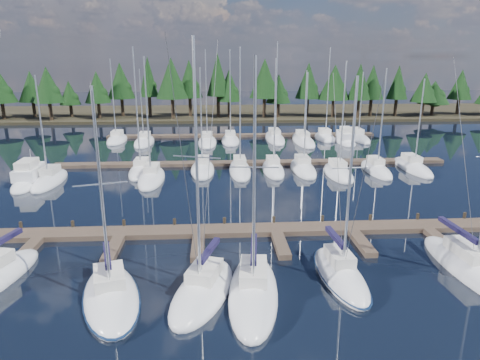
{
  "coord_description": "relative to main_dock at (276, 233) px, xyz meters",
  "views": [
    {
      "loc": [
        -4.63,
        -13.17,
        13.36
      ],
      "look_at": [
        -2.57,
        22.0,
        3.16
      ],
      "focal_mm": 32.0,
      "sensor_mm": 36.0,
      "label": 1
    }
  ],
  "objects": [
    {
      "name": "front_sailboat_1",
      "position": [
        -10.67,
        -8.72,
        0.07
      ],
      "size": [
        5.23,
        8.7,
        12.82
      ],
      "color": "white",
      "rests_on": "ground"
    },
    {
      "name": "tree_line",
      "position": [
        -2.81,
        62.83,
        7.17
      ],
      "size": [
        187.42,
        11.67,
        13.46
      ],
      "color": "black",
      "rests_on": "far_shore"
    },
    {
      "name": "front_sailboat_3",
      "position": [
        -2.58,
        -8.63,
        0.08
      ],
      "size": [
        3.78,
        9.55,
        14.23
      ],
      "color": "white",
      "rests_on": "ground"
    },
    {
      "name": "far_shore",
      "position": [
        0.0,
        72.64,
        0.1
      ],
      "size": [
        220.0,
        30.0,
        0.6
      ],
      "primitive_type": "cube",
      "color": "#2C2718",
      "rests_on": "ground"
    },
    {
      "name": "front_sailboat_5",
      "position": [
        11.54,
        -6.67,
        0.08
      ],
      "size": [
        3.06,
        10.23,
        14.14
      ],
      "color": "white",
      "rests_on": "ground"
    },
    {
      "name": "front_sailboat_4",
      "position": [
        3.03,
        -6.96,
        0.09
      ],
      "size": [
        3.0,
        7.93,
        13.18
      ],
      "color": "white",
      "rests_on": "ground"
    },
    {
      "name": "motor_yacht_right",
      "position": [
        16.29,
        36.34,
        0.26
      ],
      "size": [
        3.19,
        8.4,
        4.12
      ],
      "color": "white",
      "rests_on": "ground"
    },
    {
      "name": "motor_yacht_left",
      "position": [
        -24.91,
        15.67,
        0.28
      ],
      "size": [
        3.4,
        8.92,
        4.38
      ],
      "color": "white",
      "rests_on": "ground"
    },
    {
      "name": "main_dock",
      "position": [
        0.0,
        0.0,
        0.0
      ],
      "size": [
        44.0,
        6.13,
        0.9
      ],
      "color": "brown",
      "rests_on": "ground"
    },
    {
      "name": "back_docks",
      "position": [
        0.0,
        32.23,
        -0.0
      ],
      "size": [
        50.0,
        21.8,
        0.4
      ],
      "color": "brown",
      "rests_on": "ground"
    },
    {
      "name": "front_sailboat_2",
      "position": [
        -5.49,
        -8.39,
        0.1
      ],
      "size": [
        5.07,
        8.19,
        15.14
      ],
      "color": "white",
      "rests_on": "ground"
    },
    {
      "name": "ground",
      "position": [
        0.0,
        12.64,
        -0.2
      ],
      "size": [
        260.0,
        260.0,
        0.0
      ],
      "primitive_type": "plane",
      "color": "black",
      "rests_on": "ground"
    },
    {
      "name": "back_sailboat_rows",
      "position": [
        0.42,
        28.18,
        0.06
      ],
      "size": [
        45.0,
        33.83,
        16.44
      ],
      "color": "white",
      "rests_on": "ground"
    }
  ]
}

